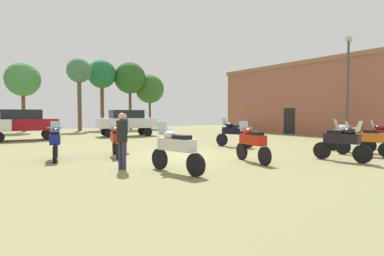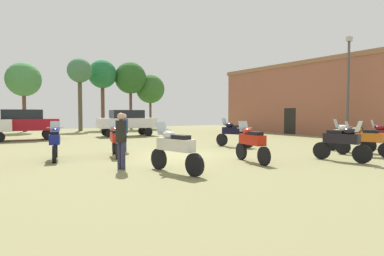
{
  "view_description": "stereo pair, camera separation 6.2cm",
  "coord_description": "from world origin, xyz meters",
  "px_view_note": "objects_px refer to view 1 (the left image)",
  "views": [
    {
      "loc": [
        -6.77,
        -11.52,
        1.81
      ],
      "look_at": [
        3.24,
        3.56,
        0.95
      ],
      "focal_mm": 29.97,
      "sensor_mm": 36.0,
      "label": 1
    },
    {
      "loc": [
        -6.72,
        -11.55,
        1.81
      ],
      "look_at": [
        3.24,
        3.56,
        0.95
      ],
      "focal_mm": 29.97,
      "sensor_mm": 36.0,
      "label": 2
    }
  ],
  "objects_px": {
    "motorcycle_3": "(116,139)",
    "lamp_post": "(348,82)",
    "person_2": "(125,129)",
    "tree_6": "(150,89)",
    "brick_building": "(319,99)",
    "tree_1": "(102,75)",
    "motorcycle_6": "(363,139)",
    "motorcycle_8": "(349,136)",
    "motorcycle_1": "(234,133)",
    "motorcycle_10": "(55,141)",
    "motorcycle_9": "(252,142)",
    "tree_3": "(79,72)",
    "tree_9": "(130,78)",
    "motorcycle_5": "(342,141)",
    "person_1": "(122,136)",
    "tree_4": "(23,80)",
    "motorcycle_12": "(176,148)",
    "car_2": "(127,121)",
    "car_1": "(22,122)"
  },
  "relations": [
    {
      "from": "motorcycle_5",
      "to": "tree_4",
      "type": "height_order",
      "value": "tree_4"
    },
    {
      "from": "motorcycle_5",
      "to": "motorcycle_12",
      "type": "relative_size",
      "value": 0.94
    },
    {
      "from": "motorcycle_5",
      "to": "tree_6",
      "type": "xyz_separation_m",
      "value": [
        5.55,
        27.35,
        3.83
      ]
    },
    {
      "from": "tree_3",
      "to": "brick_building",
      "type": "bearing_deg",
      "value": -43.79
    },
    {
      "from": "brick_building",
      "to": "tree_3",
      "type": "bearing_deg",
      "value": 136.21
    },
    {
      "from": "motorcycle_8",
      "to": "tree_1",
      "type": "xyz_separation_m",
      "value": [
        -3.04,
        26.16,
        5.15
      ]
    },
    {
      "from": "motorcycle_8",
      "to": "motorcycle_10",
      "type": "relative_size",
      "value": 0.99
    },
    {
      "from": "person_1",
      "to": "tree_6",
      "type": "xyz_separation_m",
      "value": [
        12.96,
        24.5,
        3.51
      ]
    },
    {
      "from": "brick_building",
      "to": "motorcycle_6",
      "type": "bearing_deg",
      "value": -138.75
    },
    {
      "from": "motorcycle_1",
      "to": "motorcycle_10",
      "type": "xyz_separation_m",
      "value": [
        -8.74,
        0.22,
        -0.02
      ]
    },
    {
      "from": "car_1",
      "to": "tree_6",
      "type": "relative_size",
      "value": 0.71
    },
    {
      "from": "person_2",
      "to": "tree_4",
      "type": "relative_size",
      "value": 0.27
    },
    {
      "from": "motorcycle_9",
      "to": "car_1",
      "type": "height_order",
      "value": "car_1"
    },
    {
      "from": "motorcycle_1",
      "to": "tree_3",
      "type": "distance_m",
      "value": 21.02
    },
    {
      "from": "person_2",
      "to": "motorcycle_8",
      "type": "bearing_deg",
      "value": 91.6
    },
    {
      "from": "motorcycle_5",
      "to": "tree_3",
      "type": "height_order",
      "value": "tree_3"
    },
    {
      "from": "car_2",
      "to": "brick_building",
      "type": "bearing_deg",
      "value": -105.51
    },
    {
      "from": "brick_building",
      "to": "tree_1",
      "type": "distance_m",
      "value": 22.14
    },
    {
      "from": "motorcycle_5",
      "to": "lamp_post",
      "type": "bearing_deg",
      "value": -160.05
    },
    {
      "from": "motorcycle_9",
      "to": "person_2",
      "type": "height_order",
      "value": "person_2"
    },
    {
      "from": "brick_building",
      "to": "lamp_post",
      "type": "relative_size",
      "value": 2.61
    },
    {
      "from": "tree_1",
      "to": "tree_4",
      "type": "height_order",
      "value": "tree_1"
    },
    {
      "from": "person_2",
      "to": "tree_6",
      "type": "xyz_separation_m",
      "value": [
        11.1,
        20.02,
        3.54
      ]
    },
    {
      "from": "tree_4",
      "to": "lamp_post",
      "type": "relative_size",
      "value": 0.94
    },
    {
      "from": "person_1",
      "to": "tree_3",
      "type": "xyz_separation_m",
      "value": [
        4.64,
        23.35,
        4.77
      ]
    },
    {
      "from": "motorcycle_10",
      "to": "tree_9",
      "type": "distance_m",
      "value": 24.57
    },
    {
      "from": "motorcycle_6",
      "to": "motorcycle_8",
      "type": "relative_size",
      "value": 1.01
    },
    {
      "from": "motorcycle_5",
      "to": "motorcycle_8",
      "type": "xyz_separation_m",
      "value": [
        3.03,
        1.5,
        -0.0
      ]
    },
    {
      "from": "tree_9",
      "to": "lamp_post",
      "type": "distance_m",
      "value": 22.72
    },
    {
      "from": "motorcycle_5",
      "to": "tree_4",
      "type": "distance_m",
      "value": 28.36
    },
    {
      "from": "motorcycle_10",
      "to": "tree_6",
      "type": "relative_size",
      "value": 0.35
    },
    {
      "from": "car_2",
      "to": "motorcycle_1",
      "type": "bearing_deg",
      "value": -164.82
    },
    {
      "from": "motorcycle_6",
      "to": "car_2",
      "type": "distance_m",
      "value": 16.61
    },
    {
      "from": "tree_9",
      "to": "motorcycle_8",
      "type": "bearing_deg",
      "value": -89.99
    },
    {
      "from": "person_1",
      "to": "tree_1",
      "type": "bearing_deg",
      "value": 144.71
    },
    {
      "from": "motorcycle_10",
      "to": "brick_building",
      "type": "bearing_deg",
      "value": 22.9
    },
    {
      "from": "person_2",
      "to": "tree_9",
      "type": "distance_m",
      "value": 22.12
    },
    {
      "from": "brick_building",
      "to": "tree_1",
      "type": "relative_size",
      "value": 2.39
    },
    {
      "from": "motorcycle_12",
      "to": "tree_3",
      "type": "height_order",
      "value": "tree_3"
    },
    {
      "from": "motorcycle_9",
      "to": "car_1",
      "type": "distance_m",
      "value": 16.22
    },
    {
      "from": "tree_1",
      "to": "tree_4",
      "type": "xyz_separation_m",
      "value": [
        -7.67,
        -0.67,
        -1.01
      ]
    },
    {
      "from": "motorcycle_9",
      "to": "motorcycle_10",
      "type": "distance_m",
      "value": 7.38
    },
    {
      "from": "person_2",
      "to": "lamp_post",
      "type": "relative_size",
      "value": 0.25
    },
    {
      "from": "motorcycle_1",
      "to": "person_1",
      "type": "relative_size",
      "value": 1.23
    },
    {
      "from": "motorcycle_6",
      "to": "person_1",
      "type": "distance_m",
      "value": 9.87
    },
    {
      "from": "motorcycle_6",
      "to": "motorcycle_12",
      "type": "height_order",
      "value": "motorcycle_12"
    },
    {
      "from": "lamp_post",
      "to": "tree_4",
      "type": "bearing_deg",
      "value": 128.86
    },
    {
      "from": "motorcycle_3",
      "to": "car_1",
      "type": "bearing_deg",
      "value": 116.95
    },
    {
      "from": "motorcycle_6",
      "to": "tree_3",
      "type": "relative_size",
      "value": 0.3
    },
    {
      "from": "motorcycle_3",
      "to": "lamp_post",
      "type": "relative_size",
      "value": 0.32
    }
  ]
}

